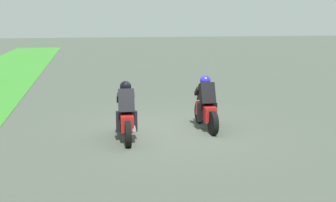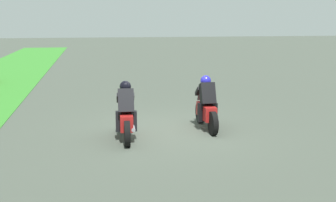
{
  "view_description": "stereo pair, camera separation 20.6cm",
  "coord_description": "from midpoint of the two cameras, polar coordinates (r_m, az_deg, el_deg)",
  "views": [
    {
      "loc": [
        -11.32,
        2.24,
        3.09
      ],
      "look_at": [
        -0.22,
        0.07,
        0.9
      ],
      "focal_mm": 45.74,
      "sensor_mm": 36.0,
      "label": 1
    },
    {
      "loc": [
        -11.36,
        2.03,
        3.09
      ],
      "look_at": [
        -0.22,
        0.07,
        0.9
      ],
      "focal_mm": 45.74,
      "sensor_mm": 36.0,
      "label": 2
    }
  ],
  "objects": [
    {
      "name": "ground_plane",
      "position": [
        11.94,
        -0.35,
        -4.03
      ],
      "size": [
        120.0,
        120.0,
        0.0
      ],
      "primitive_type": "plane",
      "color": "#434B41"
    },
    {
      "name": "rider_lane_b",
      "position": [
        11.1,
        -6.1,
        -1.94
      ],
      "size": [
        2.04,
        0.55,
        1.51
      ],
      "rotation": [
        0.0,
        0.0,
        -0.04
      ],
      "color": "black",
      "rests_on": "ground_plane"
    },
    {
      "name": "rider_lane_a",
      "position": [
        12.14,
        4.61,
        -0.8
      ],
      "size": [
        2.04,
        0.54,
        1.51
      ],
      "rotation": [
        0.0,
        0.0,
        0.0
      ],
      "color": "black",
      "rests_on": "ground_plane"
    }
  ]
}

